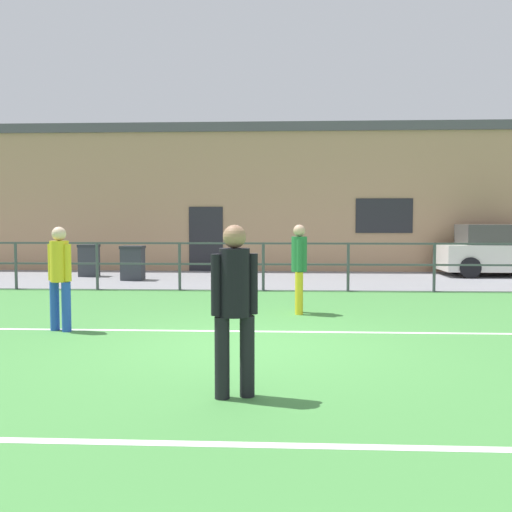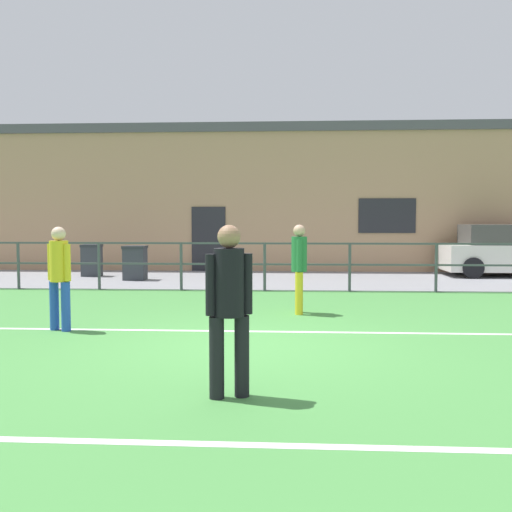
{
  "view_description": "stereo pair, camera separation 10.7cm",
  "coord_description": "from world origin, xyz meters",
  "px_view_note": "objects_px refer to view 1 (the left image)",
  "views": [
    {
      "loc": [
        0.51,
        -7.65,
        1.7
      ],
      "look_at": [
        -0.01,
        2.75,
        1.03
      ],
      "focal_mm": 40.62,
      "sensor_mm": 36.0,
      "label": 1
    },
    {
      "loc": [
        0.61,
        -7.65,
        1.7
      ],
      "look_at": [
        -0.01,
        2.75,
        1.03
      ],
      "focal_mm": 40.62,
      "sensor_mm": 36.0,
      "label": 2
    }
  ],
  "objects_px": {
    "player_goalkeeper": "(235,300)",
    "trash_bin_0": "(89,260)",
    "parked_car_red": "(505,252)",
    "player_striker": "(299,263)",
    "trash_bin_1": "(133,263)",
    "player_winger": "(60,272)"
  },
  "relations": [
    {
      "from": "player_striker",
      "to": "trash_bin_1",
      "type": "bearing_deg",
      "value": 39.76
    },
    {
      "from": "parked_car_red",
      "to": "trash_bin_1",
      "type": "relative_size",
      "value": 4.07
    },
    {
      "from": "player_striker",
      "to": "player_goalkeeper",
      "type": "bearing_deg",
      "value": 171.67
    },
    {
      "from": "parked_car_red",
      "to": "trash_bin_0",
      "type": "relative_size",
      "value": 4.1
    },
    {
      "from": "player_goalkeeper",
      "to": "parked_car_red",
      "type": "xyz_separation_m",
      "value": [
        7.0,
        12.07,
        -0.19
      ]
    },
    {
      "from": "player_winger",
      "to": "trash_bin_0",
      "type": "height_order",
      "value": "player_winger"
    },
    {
      "from": "player_winger",
      "to": "trash_bin_1",
      "type": "xyz_separation_m",
      "value": [
        -0.79,
        7.17,
        -0.4
      ]
    },
    {
      "from": "player_goalkeeper",
      "to": "trash_bin_1",
      "type": "height_order",
      "value": "player_goalkeeper"
    },
    {
      "from": "player_goalkeeper",
      "to": "player_striker",
      "type": "distance_m",
      "value": 5.02
    },
    {
      "from": "player_winger",
      "to": "trash_bin_0",
      "type": "relative_size",
      "value": 1.68
    },
    {
      "from": "player_goalkeeper",
      "to": "player_winger",
      "type": "distance_m",
      "value": 4.31
    },
    {
      "from": "player_goalkeeper",
      "to": "player_striker",
      "type": "bearing_deg",
      "value": -116.03
    },
    {
      "from": "player_winger",
      "to": "parked_car_red",
      "type": "bearing_deg",
      "value": -115.24
    },
    {
      "from": "trash_bin_0",
      "to": "player_goalkeeper",
      "type": "bearing_deg",
      "value": -64.94
    },
    {
      "from": "parked_car_red",
      "to": "trash_bin_0",
      "type": "bearing_deg",
      "value": -176.4
    },
    {
      "from": "parked_car_red",
      "to": "trash_bin_1",
      "type": "distance_m",
      "value": 10.86
    },
    {
      "from": "player_goalkeeper",
      "to": "player_striker",
      "type": "height_order",
      "value": "player_goalkeeper"
    },
    {
      "from": "player_goalkeeper",
      "to": "trash_bin_0",
      "type": "relative_size",
      "value": 1.75
    },
    {
      "from": "player_goalkeeper",
      "to": "parked_car_red",
      "type": "bearing_deg",
      "value": -137.77
    },
    {
      "from": "player_goalkeeper",
      "to": "trash_bin_1",
      "type": "distance_m",
      "value": 10.99
    },
    {
      "from": "player_goalkeeper",
      "to": "trash_bin_1",
      "type": "xyz_separation_m",
      "value": [
        -3.72,
        10.33,
        -0.44
      ]
    },
    {
      "from": "player_striker",
      "to": "parked_car_red",
      "type": "height_order",
      "value": "player_striker"
    }
  ]
}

